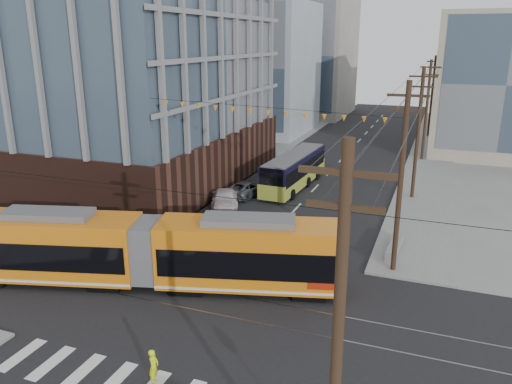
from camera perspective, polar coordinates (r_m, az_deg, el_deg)
ground at (r=23.60m, az=-9.71°, el=-16.74°), size 160.00×160.00×0.00m
office_building at (r=51.26m, az=-19.42°, el=17.56°), size 30.00×25.00×28.60m
bg_bldg_nw_near at (r=74.08m, az=-1.05°, el=13.93°), size 18.00×16.00×18.00m
bg_bldg_ne_near at (r=65.14m, az=26.10°, el=10.93°), size 14.00×14.00×16.00m
bg_bldg_nw_far at (r=92.05m, az=5.53°, el=15.09°), size 16.00×18.00×20.00m
bg_bldg_ne_far at (r=85.26m, az=26.33°, el=11.28°), size 16.00×16.00×14.00m
utility_pole_near at (r=13.23m, az=9.21°, el=-17.91°), size 0.30×0.30×11.00m
utility_pole_far at (r=73.12m, az=19.44°, el=10.19°), size 0.30×0.30×11.00m
streetcar at (r=27.94m, az=-12.19°, el=-6.62°), size 20.74×8.33×3.99m
city_bus at (r=45.74m, az=4.39°, el=2.52°), size 3.06×11.35×3.18m
parked_car_silver at (r=34.42m, az=-8.72°, el=-3.94°), size 3.23×5.25×1.63m
parked_car_white at (r=40.58m, az=-3.57°, el=-0.60°), size 3.92×5.57×1.50m
parked_car_grey at (r=43.27m, az=-0.96°, el=0.44°), size 3.21×5.14×1.32m
pedestrian at (r=21.10m, az=-11.61°, el=-18.96°), size 0.47×0.61×1.49m
jersey_barrier at (r=33.08m, az=15.57°, el=-6.07°), size 1.09×3.97×0.79m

